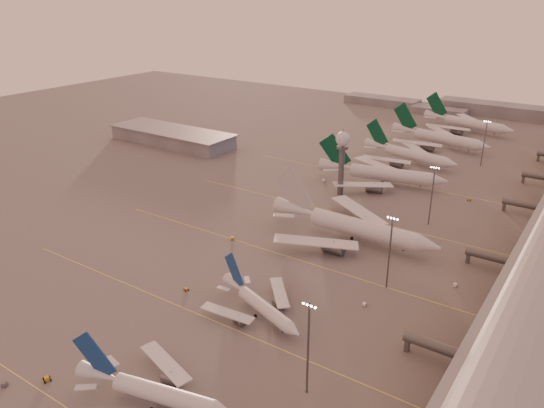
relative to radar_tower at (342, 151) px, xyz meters
The scene contains 25 objects.
ground 121.92m from the radar_tower, 92.39° to the right, with size 700.00×700.00×0.00m, color #504D4D.
taxiway_markings 71.83m from the radar_tower, 68.66° to the right, with size 180.00×185.25×0.02m.
hangar 127.68m from the radar_tower, behind, with size 82.00×27.00×8.50m.
radar_tower is the anchor object (origin of this frame).
mast_a 131.38m from the radar_tower, 66.17° to the right, with size 3.60×0.56×25.00m.
mast_b 82.32m from the radar_tower, 52.43° to the right, with size 3.60×0.56×25.00m.
mast_c 46.66m from the radar_tower, 12.53° to the right, with size 3.60×0.56×25.00m.
mast_d 91.11m from the radar_tower, 61.74° to the left, with size 3.60×0.56×25.00m.
distant_horizon 205.86m from the radar_tower, 90.67° to the left, with size 165.00×37.50×9.00m.
narrowbody_near 146.79m from the radar_tower, 79.55° to the right, with size 40.60×32.04×16.09m.
narrowbody_mid 105.12m from the radar_tower, 75.67° to the right, with size 35.25×27.62×14.36m.
widebody_white 50.76m from the radar_tower, 57.39° to the right, with size 68.47×54.88×24.09m.
greentail_a 30.56m from the radar_tower, 66.22° to the left, with size 62.12×49.70×22.80m.
greentail_b 66.13m from the radar_tower, 81.59° to the left, with size 56.54×45.25×20.73m.
greentail_c 105.64m from the radar_tower, 83.00° to the left, with size 63.16×50.58×23.12m.
greentail_d 152.21m from the radar_tower, 83.73° to the left, with size 62.23×49.74×22.89m.
gsv_truck_a 160.09m from the radar_tower, 92.79° to the right, with size 6.21×4.87×2.40m.
gsv_tug_near 153.43m from the radar_tower, 90.48° to the right, with size 3.57×4.41×1.09m.
gsv_tug_mid 104.28m from the radar_tower, 90.88° to the right, with size 3.45×2.83×0.85m.
gsv_truck_b 94.90m from the radar_tower, 58.01° to the right, with size 5.57×3.07×2.13m.
gsv_truck_c 69.00m from the radar_tower, 100.10° to the right, with size 6.02×5.38×2.41m.
gsv_catering_b 87.97m from the radar_tower, 37.41° to the right, with size 5.00×2.50×4.04m.
gsv_tug_far 33.60m from the radar_tower, 36.75° to the right, with size 3.09×4.29×1.11m.
gsv_truck_d 27.09m from the radar_tower, 141.56° to the left, with size 2.80×5.44×2.09m.
gsv_tug_hangar 61.10m from the radar_tower, 25.93° to the left, with size 3.34×2.37×0.87m.
Camera 1 is at (106.60, -86.63, 88.80)m, focal length 35.00 mm.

